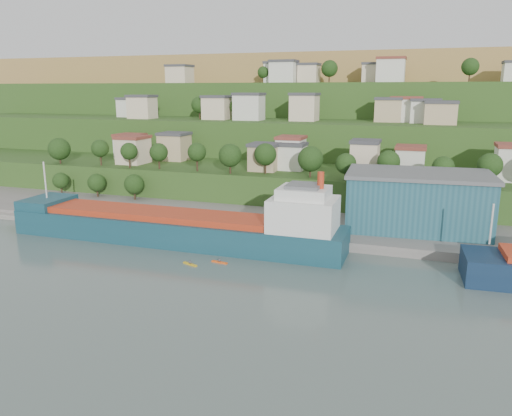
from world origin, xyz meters
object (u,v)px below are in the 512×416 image
at_px(warehouse, 417,200).
at_px(caravan, 48,206).
at_px(kayak_orange, 220,262).
at_px(cargo_ship_near, 183,229).

relative_size(warehouse, caravan, 5.47).
xyz_separation_m(warehouse, caravan, (-92.75, -10.48, -5.86)).
distance_m(caravan, kayak_orange, 61.03).
distance_m(warehouse, caravan, 93.52).
bearing_deg(cargo_ship_near, kayak_orange, -37.65).
xyz_separation_m(warehouse, kayak_orange, (-35.13, -30.47, -8.19)).
bearing_deg(kayak_orange, caravan, 169.80).
height_order(cargo_ship_near, caravan, cargo_ship_near).
xyz_separation_m(caravan, kayak_orange, (57.62, -19.99, -2.32)).
distance_m(cargo_ship_near, warehouse, 52.25).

